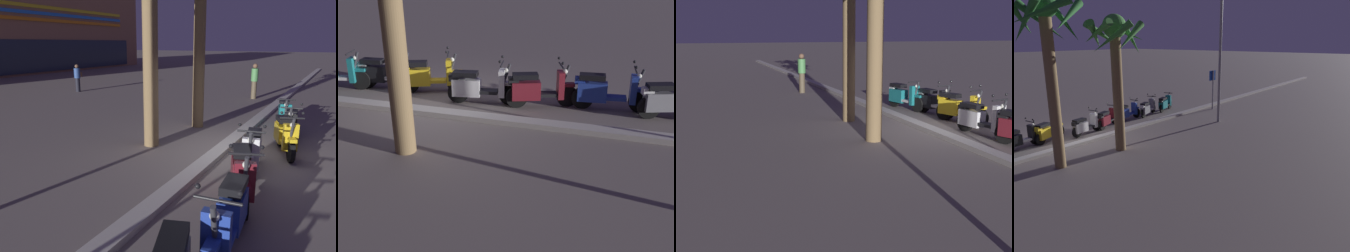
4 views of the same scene
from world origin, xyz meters
TOP-DOWN VIEW (x-y plane):
  - ground_plane at (0.00, 0.00)m, footprint 200.00×200.00m
  - curb_strip at (0.00, 0.51)m, footprint 60.00×0.36m
  - scooter_teal_lead_nearest at (-7.02, -0.90)m, footprint 1.68×0.76m
  - scooter_grey_mid_rear at (-5.41, -0.84)m, footprint 1.79×0.84m
  - scooter_blue_mid_front at (-3.90, -0.94)m, footprint 1.85×0.57m
  - scooter_maroon_tail_end at (-2.33, -0.66)m, footprint 1.67×0.83m
  - scooter_white_gap_after_mid at (-0.89, -0.49)m, footprint 1.79×0.65m
  - scooter_yellow_second_in_line at (0.68, -0.90)m, footprint 1.68×0.84m
  - scooter_black_mid_centre at (1.97, -0.85)m, footprint 1.75×0.56m
  - crossing_sign at (-9.26, 1.11)m, footprint 0.60×0.14m
  - palm_tree_by_mall_entrance at (2.04, 2.10)m, footprint 2.44×2.49m
  - palm_tree_mid_walkway at (-0.47, 2.36)m, footprint 2.30×2.25m
  - street_lamp at (-6.69, 3.12)m, footprint 0.36×0.36m

SIDE VIEW (x-z plane):
  - ground_plane at x=0.00m, z-range 0.00..0.00m
  - curb_strip at x=0.00m, z-range 0.00..0.12m
  - scooter_white_gap_after_mid at x=-0.89m, z-range -0.14..1.03m
  - scooter_grey_mid_rear at x=-5.41m, z-range -0.14..1.03m
  - scooter_black_mid_centre at x=1.97m, z-range -0.14..1.03m
  - scooter_maroon_tail_end at x=-2.33m, z-range -0.13..1.04m
  - scooter_yellow_second_in_line at x=0.68m, z-range -0.13..1.05m
  - scooter_teal_lead_nearest at x=-7.02m, z-range -0.06..0.98m
  - scooter_blue_mid_front at x=-3.90m, z-range -0.13..1.05m
  - crossing_sign at x=-9.26m, z-range 0.30..2.70m
  - palm_tree_mid_walkway at x=-0.47m, z-range 1.26..6.41m
  - palm_tree_by_mall_entrance at x=2.04m, z-range 1.36..7.06m
  - street_lamp at x=-6.69m, z-range 0.75..7.96m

